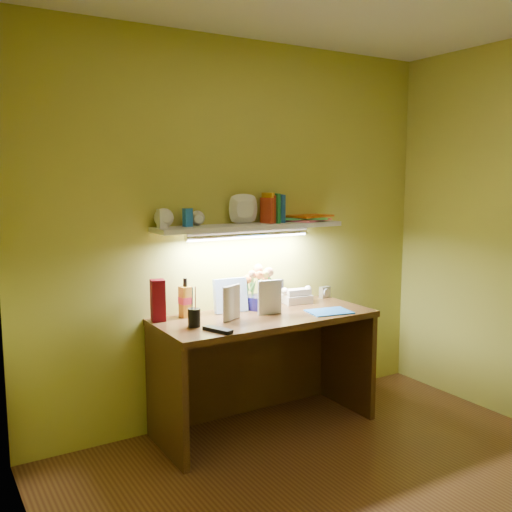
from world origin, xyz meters
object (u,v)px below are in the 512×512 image
Objects in this scene: whisky_bottle at (185,298)px; flower_bouquet at (259,286)px; desk at (265,372)px; desk_clock at (325,292)px; telephone at (296,295)px.

flower_bouquet is at bearing -5.12° from whisky_bottle.
desk_clock is at bearing 18.64° from desk.
whisky_bottle reaches higher than desk.
whisky_bottle is at bearing 155.03° from desk.
flower_bouquet is 0.51m from whisky_bottle.
desk is at bearing -108.29° from flower_bouquet.
telephone reaches higher than desk_clock.
desk is at bearing -24.97° from whisky_bottle.
flower_bouquet reaches higher than telephone.
desk is at bearing -168.35° from desk_clock.
flower_bouquet is at bearing 71.71° from desk.
whisky_bottle is (-0.45, 0.21, 0.50)m from desk.
telephone is (0.37, 0.18, 0.43)m from desk.
desk_clock is (0.28, 0.04, -0.02)m from telephone.
desk is 0.80m from desk_clock.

